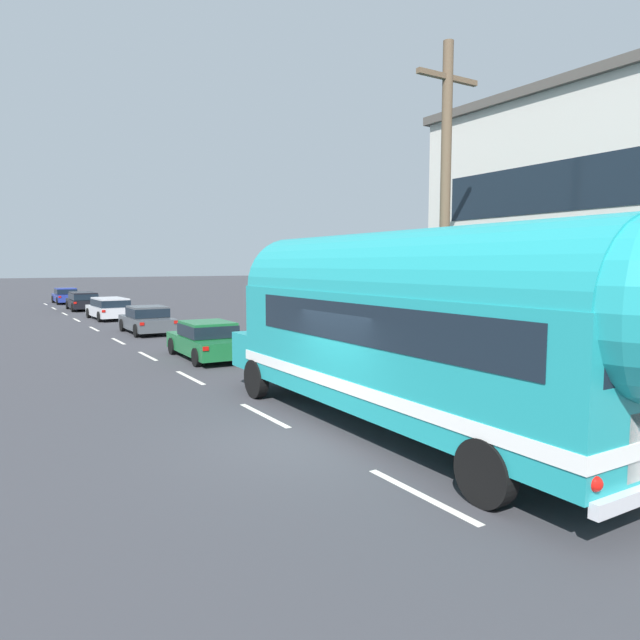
% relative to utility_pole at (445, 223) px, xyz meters
% --- Properties ---
extents(ground_plane, '(300.00, 300.00, 0.00)m').
position_rel_utility_pole_xyz_m(ground_plane, '(-3.93, -0.58, -4.42)').
color(ground_plane, '#38383D').
extents(lane_markings, '(3.58, 80.00, 0.01)m').
position_rel_utility_pole_xyz_m(lane_markings, '(-1.50, 12.37, -4.42)').
color(lane_markings, silver).
rests_on(lane_markings, ground).
extents(utility_pole, '(1.80, 0.24, 8.50)m').
position_rel_utility_pole_xyz_m(utility_pole, '(0.00, 0.00, 0.00)').
color(utility_pole, brown).
rests_on(utility_pole, ground).
extents(painted_bus, '(2.70, 12.31, 4.12)m').
position_rel_utility_pole_xyz_m(painted_bus, '(-2.21, -1.55, -2.12)').
color(painted_bus, teal).
rests_on(painted_bus, ground).
extents(car_lead, '(2.05, 4.51, 1.37)m').
position_rel_utility_pole_xyz_m(car_lead, '(-2.19, 9.88, -3.69)').
color(car_lead, '#196633').
rests_on(car_lead, ground).
extents(car_second, '(1.97, 4.30, 1.37)m').
position_rel_utility_pole_xyz_m(car_second, '(-2.00, 18.78, -3.69)').
color(car_second, '#474C51').
rests_on(car_second, ground).
extents(car_third, '(2.08, 4.60, 1.37)m').
position_rel_utility_pole_xyz_m(car_third, '(-2.11, 27.20, -3.64)').
color(car_third, silver).
rests_on(car_third, ground).
extents(car_fourth, '(2.03, 4.65, 1.37)m').
position_rel_utility_pole_xyz_m(car_fourth, '(-2.28, 35.80, -3.63)').
color(car_fourth, black).
rests_on(car_fourth, ground).
extents(car_fifth, '(1.89, 4.46, 1.37)m').
position_rel_utility_pole_xyz_m(car_fifth, '(-2.29, 44.50, -3.69)').
color(car_fifth, navy).
rests_on(car_fifth, ground).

